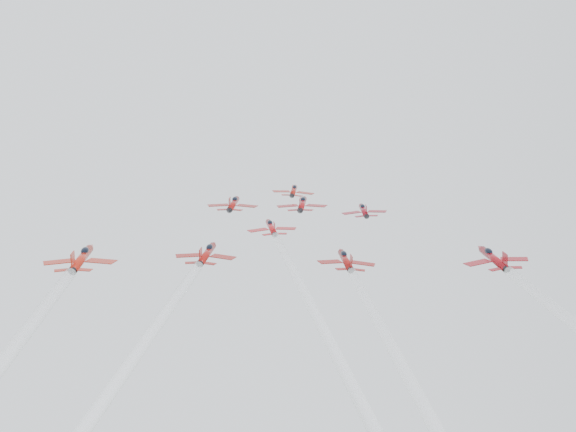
{
  "coord_description": "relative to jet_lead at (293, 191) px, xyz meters",
  "views": [
    {
      "loc": [
        -2.74,
        -122.83,
        125.97
      ],
      "look_at": [
        0.0,
        2.0,
        154.84
      ],
      "focal_mm": 45.0,
      "sensor_mm": 36.0,
      "label": 1
    }
  ],
  "objects": [
    {
      "name": "jet_center",
      "position": [
        -4.63,
        -65.38,
        -32.47
      ],
      "size": [
        8.46,
        82.58,
        41.68
      ],
      "rotation": [
        0.46,
        -0.09,
        0.1
      ],
      "color": "#B11014"
    },
    {
      "name": "jet_row2_right",
      "position": [
        12.86,
        -16.73,
        -8.3
      ],
      "size": [
        8.57,
        11.24,
        6.24
      ],
      "rotation": [
        0.46,
        -0.05,
        -0.03
      ],
      "color": "maroon"
    },
    {
      "name": "jet_rear_left",
      "position": [
        -14.27,
        -83.0,
        -41.2
      ],
      "size": [
        9.19,
        89.76,
        45.3
      ],
      "rotation": [
        0.46,
        0.06,
        -0.09
      ],
      "color": "maroon"
    },
    {
      "name": "jet_lead",
      "position": [
        0.0,
        0.0,
        0.0
      ],
      "size": [
        9.06,
        11.88,
        6.59
      ],
      "rotation": [
        0.46,
        0.08,
        -0.07
      ],
      "color": "#9D170F"
    },
    {
      "name": "jet_rear_right",
      "position": [
        6.23,
        -83.08,
        -41.24
      ],
      "size": [
        8.57,
        83.7,
        42.24
      ],
      "rotation": [
        0.46,
        0.03,
        0.08
      ],
      "color": "maroon"
    },
    {
      "name": "jet_row2_center",
      "position": [
        1.35,
        -11.86,
        -5.87
      ],
      "size": [
        9.96,
        13.06,
        7.25
      ],
      "rotation": [
        0.46,
        0.01,
        -0.12
      ],
      "color": "maroon"
    },
    {
      "name": "jet_row2_left",
      "position": [
        -12.21,
        -11.95,
        -5.91
      ],
      "size": [
        9.96,
        13.06,
        7.25
      ],
      "rotation": [
        0.46,
        0.04,
        -0.08
      ],
      "color": "maroon"
    }
  ]
}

